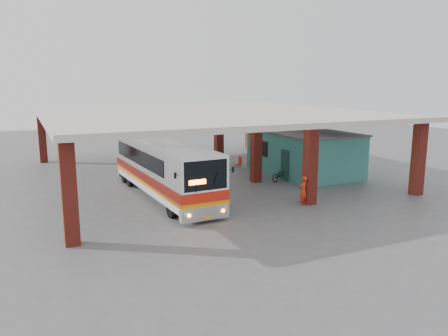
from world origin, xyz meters
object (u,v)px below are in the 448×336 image
motorcycle (281,174)px  pedestrian (303,191)px  red_chair (239,162)px  coach_bus (163,168)px

motorcycle → pedestrian: 6.01m
motorcycle → red_chair: size_ratio=2.10×
pedestrian → red_chair: (1.80, 11.18, -0.42)m
coach_bus → pedestrian: 8.07m
coach_bus → pedestrian: size_ratio=7.36×
red_chair → coach_bus: bearing=-141.4°
pedestrian → red_chair: bearing=-120.5°
motorcycle → pedestrian: bearing=140.7°
red_chair → pedestrian: bearing=-98.0°
coach_bus → red_chair: coach_bus is taller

